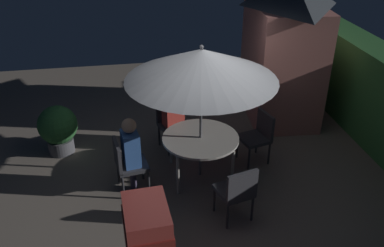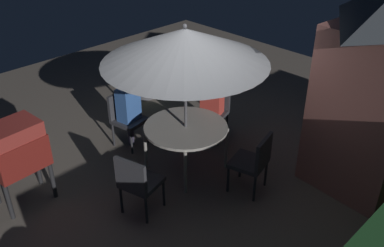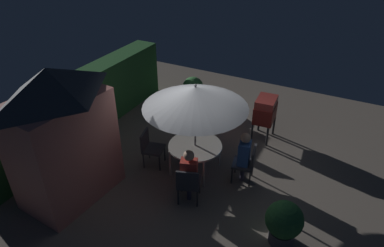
{
  "view_description": "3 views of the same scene",
  "coord_description": "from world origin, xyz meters",
  "px_view_note": "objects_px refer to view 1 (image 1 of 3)",
  "views": [
    {
      "loc": [
        5.41,
        -1.04,
        4.11
      ],
      "look_at": [
        0.23,
        -0.15,
        1.18
      ],
      "focal_mm": 38.51,
      "sensor_mm": 36.0,
      "label": 1
    },
    {
      "loc": [
        3.64,
        3.92,
        3.9
      ],
      "look_at": [
        0.02,
        0.3,
        0.93
      ],
      "focal_mm": 40.16,
      "sensor_mm": 36.0,
      "label": 2
    },
    {
      "loc": [
        -5.77,
        -2.81,
        5.2
      ],
      "look_at": [
        0.34,
        0.35,
        0.98
      ],
      "focal_mm": 31.8,
      "sensor_mm": 36.0,
      "label": 3
    }
  ],
  "objects_px": {
    "chair_near_shed": "(171,121)",
    "potted_plant_by_shed": "(58,128)",
    "patio_table": "(201,140)",
    "bbq_grill": "(147,232)",
    "chair_toward_hedge": "(237,190)",
    "chair_toward_house": "(258,134)",
    "garden_shed": "(283,47)",
    "patio_umbrella": "(201,65)",
    "person_in_blue": "(131,147)",
    "chair_far_side": "(126,162)",
    "person_in_red": "(173,110)"
  },
  "relations": [
    {
      "from": "chair_near_shed",
      "to": "potted_plant_by_shed",
      "type": "distance_m",
      "value": 2.01
    },
    {
      "from": "patio_table",
      "to": "bbq_grill",
      "type": "distance_m",
      "value": 2.32
    },
    {
      "from": "chair_toward_hedge",
      "to": "chair_toward_house",
      "type": "relative_size",
      "value": 1.0
    },
    {
      "from": "patio_table",
      "to": "garden_shed",
      "type": "bearing_deg",
      "value": 133.25
    },
    {
      "from": "potted_plant_by_shed",
      "to": "garden_shed",
      "type": "bearing_deg",
      "value": 100.14
    },
    {
      "from": "chair_toward_hedge",
      "to": "potted_plant_by_shed",
      "type": "bearing_deg",
      "value": -130.51
    },
    {
      "from": "patio_table",
      "to": "potted_plant_by_shed",
      "type": "relative_size",
      "value": 1.36
    },
    {
      "from": "patio_umbrella",
      "to": "chair_toward_hedge",
      "type": "bearing_deg",
      "value": 14.54
    },
    {
      "from": "patio_table",
      "to": "person_in_blue",
      "type": "height_order",
      "value": "person_in_blue"
    },
    {
      "from": "chair_far_side",
      "to": "bbq_grill",
      "type": "bearing_deg",
      "value": 5.98
    },
    {
      "from": "garden_shed",
      "to": "chair_toward_house",
      "type": "height_order",
      "value": "garden_shed"
    },
    {
      "from": "chair_far_side",
      "to": "potted_plant_by_shed",
      "type": "bearing_deg",
      "value": -138.68
    },
    {
      "from": "chair_far_side",
      "to": "person_in_blue",
      "type": "xyz_separation_m",
      "value": [
        -0.01,
        0.08,
        0.26
      ]
    },
    {
      "from": "patio_table",
      "to": "person_in_red",
      "type": "distance_m",
      "value": 0.98
    },
    {
      "from": "chair_near_shed",
      "to": "potted_plant_by_shed",
      "type": "relative_size",
      "value": 0.99
    },
    {
      "from": "chair_toward_hedge",
      "to": "chair_near_shed",
      "type": "bearing_deg",
      "value": -163.18
    },
    {
      "from": "garden_shed",
      "to": "potted_plant_by_shed",
      "type": "xyz_separation_m",
      "value": [
        0.78,
        -4.37,
        -0.99
      ]
    },
    {
      "from": "person_in_blue",
      "to": "chair_toward_hedge",
      "type": "bearing_deg",
      "value": 55.68
    },
    {
      "from": "garden_shed",
      "to": "bbq_grill",
      "type": "relative_size",
      "value": 2.43
    },
    {
      "from": "patio_table",
      "to": "chair_toward_hedge",
      "type": "xyz_separation_m",
      "value": [
        1.15,
        0.3,
        -0.15
      ]
    },
    {
      "from": "chair_toward_hedge",
      "to": "potted_plant_by_shed",
      "type": "distance_m",
      "value": 3.49
    },
    {
      "from": "garden_shed",
      "to": "chair_near_shed",
      "type": "bearing_deg",
      "value": -69.24
    },
    {
      "from": "chair_near_shed",
      "to": "chair_toward_house",
      "type": "height_order",
      "value": "same"
    },
    {
      "from": "potted_plant_by_shed",
      "to": "bbq_grill",
      "type": "bearing_deg",
      "value": 22.97
    },
    {
      "from": "patio_table",
      "to": "chair_near_shed",
      "type": "bearing_deg",
      "value": -160.61
    },
    {
      "from": "person_in_blue",
      "to": "person_in_red",
      "type": "bearing_deg",
      "value": 144.64
    },
    {
      "from": "chair_toward_hedge",
      "to": "bbq_grill",
      "type": "bearing_deg",
      "value": -54.18
    },
    {
      "from": "garden_shed",
      "to": "potted_plant_by_shed",
      "type": "distance_m",
      "value": 4.55
    },
    {
      "from": "patio_table",
      "to": "chair_toward_house",
      "type": "distance_m",
      "value": 1.11
    },
    {
      "from": "patio_table",
      "to": "chair_toward_hedge",
      "type": "distance_m",
      "value": 1.2
    },
    {
      "from": "garden_shed",
      "to": "bbq_grill",
      "type": "distance_m",
      "value": 5.03
    },
    {
      "from": "chair_near_shed",
      "to": "chair_far_side",
      "type": "bearing_deg",
      "value": -34.98
    },
    {
      "from": "chair_toward_house",
      "to": "person_in_red",
      "type": "relative_size",
      "value": 0.71
    },
    {
      "from": "garden_shed",
      "to": "chair_far_side",
      "type": "bearing_deg",
      "value": -56.78
    },
    {
      "from": "chair_toward_hedge",
      "to": "person_in_red",
      "type": "bearing_deg",
      "value": -163.28
    },
    {
      "from": "chair_toward_hedge",
      "to": "person_in_blue",
      "type": "xyz_separation_m",
      "value": [
        -0.96,
        -1.41,
        0.26
      ]
    },
    {
      "from": "chair_far_side",
      "to": "potted_plant_by_shed",
      "type": "distance_m",
      "value": 1.76
    },
    {
      "from": "chair_far_side",
      "to": "chair_toward_house",
      "type": "distance_m",
      "value": 2.31
    },
    {
      "from": "potted_plant_by_shed",
      "to": "person_in_blue",
      "type": "xyz_separation_m",
      "value": [
        1.31,
        1.24,
        0.29
      ]
    },
    {
      "from": "chair_toward_hedge",
      "to": "chair_far_side",
      "type": "bearing_deg",
      "value": -122.39
    },
    {
      "from": "chair_near_shed",
      "to": "chair_toward_hedge",
      "type": "distance_m",
      "value": 2.25
    },
    {
      "from": "chair_far_side",
      "to": "potted_plant_by_shed",
      "type": "relative_size",
      "value": 0.99
    },
    {
      "from": "garden_shed",
      "to": "chair_toward_house",
      "type": "distance_m",
      "value": 2.11
    },
    {
      "from": "garden_shed",
      "to": "chair_far_side",
      "type": "height_order",
      "value": "garden_shed"
    },
    {
      "from": "chair_near_shed",
      "to": "person_in_blue",
      "type": "bearing_deg",
      "value": -32.51
    },
    {
      "from": "chair_toward_hedge",
      "to": "chair_toward_house",
      "type": "xyz_separation_m",
      "value": [
        -1.43,
        0.76,
        0.0
      ]
    },
    {
      "from": "garden_shed",
      "to": "patio_umbrella",
      "type": "height_order",
      "value": "garden_shed"
    },
    {
      "from": "chair_toward_house",
      "to": "garden_shed",
      "type": "bearing_deg",
      "value": 149.65
    },
    {
      "from": "garden_shed",
      "to": "person_in_blue",
      "type": "xyz_separation_m",
      "value": [
        2.09,
        -3.12,
        -0.7
      ]
    },
    {
      "from": "chair_near_shed",
      "to": "chair_toward_house",
      "type": "bearing_deg",
      "value": 62.81
    }
  ]
}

